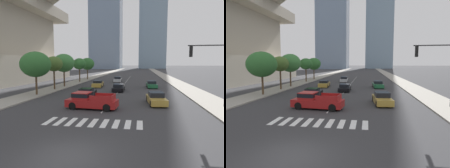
{
  "view_description": "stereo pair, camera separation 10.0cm",
  "coord_description": "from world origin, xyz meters",
  "views": [
    {
      "loc": [
        3.62,
        -8.77,
        4.64
      ],
      "look_at": [
        0.0,
        15.7,
        2.0
      ],
      "focal_mm": 31.28,
      "sensor_mm": 36.0,
      "label": 1
    },
    {
      "loc": [
        3.72,
        -8.76,
        4.64
      ],
      "look_at": [
        0.0,
        15.7,
        2.0
      ],
      "focal_mm": 31.28,
      "sensor_mm": 36.0,
      "label": 2
    }
  ],
  "objects": [
    {
      "name": "street_tree_second",
      "position": [
        -11.2,
        23.05,
        4.5
      ],
      "size": [
        3.03,
        3.03,
        5.67
      ],
      "color": "#4C3823",
      "rests_on": "sidewalk_west"
    },
    {
      "name": "street_tree_third",
      "position": [
        -11.2,
        27.48,
        4.69
      ],
      "size": [
        4.12,
        4.12,
        6.3
      ],
      "color": "#4C3823",
      "rests_on": "sidewalk_west"
    },
    {
      "name": "crosswalk_near",
      "position": [
        -0.0,
        5.7,
        0.0
      ],
      "size": [
        7.65,
        2.22,
        0.01
      ],
      "color": "silver",
      "rests_on": "ground"
    },
    {
      "name": "sedan_green_2",
      "position": [
        5.71,
        29.01,
        0.59
      ],
      "size": [
        2.02,
        4.79,
        1.27
      ],
      "rotation": [
        0.0,
        0.0,
        -1.51
      ],
      "color": "#1E6038",
      "rests_on": "ground"
    },
    {
      "name": "sedan_silver_5",
      "position": [
        -2.06,
        39.3,
        0.61
      ],
      "size": [
        2.07,
        4.7,
        1.33
      ],
      "rotation": [
        0.0,
        0.0,
        1.64
      ],
      "color": "#B7BABF",
      "rests_on": "ground"
    },
    {
      "name": "street_tree_nearest",
      "position": [
        -11.2,
        17.16,
        4.47
      ],
      "size": [
        4.27,
        4.27,
        6.15
      ],
      "color": "#4C3823",
      "rests_on": "sidewalk_west"
    },
    {
      "name": "sedan_gold_1",
      "position": [
        -4.69,
        28.48,
        0.6
      ],
      "size": [
        2.08,
        4.72,
        1.3
      ],
      "rotation": [
        0.0,
        0.0,
        1.64
      ],
      "color": "#B28E38",
      "rests_on": "ground"
    },
    {
      "name": "pickup_truck",
      "position": [
        -1.53,
        10.37,
        0.81
      ],
      "size": [
        5.37,
        2.39,
        1.67
      ],
      "rotation": [
        0.0,
        0.0,
        3.05
      ],
      "color": "maroon",
      "rests_on": "ground"
    },
    {
      "name": "ground_plane",
      "position": [
        0.0,
        0.0,
        0.0
      ],
      "size": [
        800.0,
        800.0,
        0.0
      ],
      "primitive_type": "plane",
      "color": "#333335"
    },
    {
      "name": "sidewalk_west",
      "position": [
        -12.0,
        30.0,
        0.07
      ],
      "size": [
        4.0,
        260.0,
        0.15
      ],
      "primitive_type": "cube",
      "color": "gray",
      "rests_on": "ground"
    },
    {
      "name": "sidewalk_east",
      "position": [
        12.0,
        30.0,
        0.07
      ],
      "size": [
        4.0,
        260.0,
        0.15
      ],
      "primitive_type": "cube",
      "color": "gray",
      "rests_on": "ground"
    },
    {
      "name": "sedan_gold_0",
      "position": [
        5.4,
        13.66,
        0.62
      ],
      "size": [
        2.19,
        4.66,
        1.37
      ],
      "rotation": [
        0.0,
        0.0,
        -1.47
      ],
      "color": "#B28E38",
      "rests_on": "ground"
    },
    {
      "name": "sedan_black_3",
      "position": [
        -3.63,
        16.69,
        0.59
      ],
      "size": [
        1.94,
        4.61,
        1.29
      ],
      "rotation": [
        0.0,
        0.0,
        1.59
      ],
      "color": "black",
      "rests_on": "ground"
    },
    {
      "name": "street_tree_fifth",
      "position": [
        -11.2,
        44.37,
        4.45
      ],
      "size": [
        3.91,
        3.91,
        5.98
      ],
      "color": "#4C3823",
      "rests_on": "sidewalk_west"
    },
    {
      "name": "traffic_signal_near",
      "position": [
        9.75,
        7.61,
        4.4
      ],
      "size": [
        4.11,
        0.28,
        6.28
      ],
      "rotation": [
        0.0,
        0.0,
        3.14
      ],
      "color": "#333335",
      "rests_on": "sidewalk_east"
    },
    {
      "name": "sedan_black_4",
      "position": [
        -0.04,
        23.6,
        0.56
      ],
      "size": [
        1.87,
        4.76,
        1.2
      ],
      "rotation": [
        0.0,
        0.0,
        1.58
      ],
      "color": "black",
      "rests_on": "ground"
    },
    {
      "name": "street_tree_fourth",
      "position": [
        -11.2,
        37.24,
        4.46
      ],
      "size": [
        3.2,
        3.2,
        5.7
      ],
      "color": "#4C3823",
      "rests_on": "sidewalk_west"
    },
    {
      "name": "office_tower_left_skyline",
      "position": [
        -24.89,
        153.03,
        36.99
      ],
      "size": [
        24.48,
        24.22,
        75.04
      ],
      "color": "slate",
      "rests_on": "ground"
    },
    {
      "name": "lane_divider_center",
      "position": [
        0.0,
        33.7,
        0.0
      ],
      "size": [
        0.14,
        50.0,
        0.01
      ],
      "color": "silver",
      "rests_on": "ground"
    }
  ]
}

